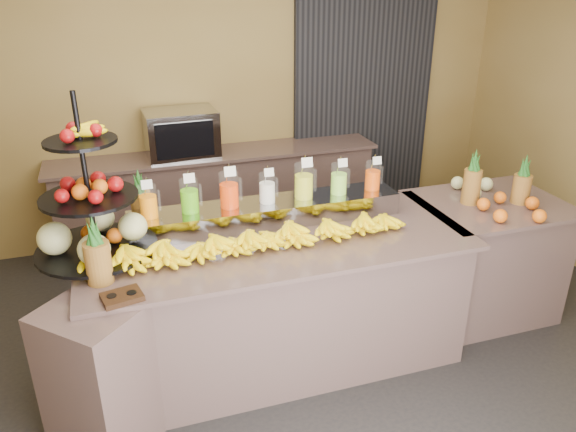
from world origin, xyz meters
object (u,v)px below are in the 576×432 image
fruit_stand (102,218)px  oven_warmer (181,133)px  banana_heap (250,236)px  right_fruit_pile (503,198)px  pitcher_tray (268,212)px  condiment_caddy (122,297)px

fruit_stand → oven_warmer: 1.97m
banana_heap → fruit_stand: size_ratio=2.14×
right_fruit_pile → oven_warmer: 2.82m
banana_heap → oven_warmer: size_ratio=3.38×
banana_heap → pitcher_tray: bearing=57.2°
fruit_stand → oven_warmer: bearing=73.5°
right_fruit_pile → oven_warmer: oven_warmer is taller
condiment_caddy → oven_warmer: size_ratio=0.32×
pitcher_tray → fruit_stand: (-1.06, -0.16, 0.18)m
banana_heap → condiment_caddy: bearing=-154.7°
condiment_caddy → right_fruit_pile: 2.71m
condiment_caddy → right_fruit_pile: right_fruit_pile is taller
pitcher_tray → right_fruit_pile: right_fruit_pile is taller
pitcher_tray → oven_warmer: size_ratio=2.91×
pitcher_tray → fruit_stand: fruit_stand is taller
fruit_stand → oven_warmer: fruit_stand is taller
pitcher_tray → condiment_caddy: size_ratio=9.05×
fruit_stand → banana_heap: bearing=-5.2°
pitcher_tray → banana_heap: size_ratio=0.86×
pitcher_tray → condiment_caddy: pitcher_tray is taller
banana_heap → right_fruit_pile: bearing=0.5°
oven_warmer → banana_heap: bearing=-88.4°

